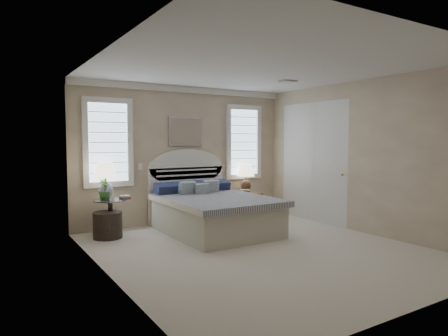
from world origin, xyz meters
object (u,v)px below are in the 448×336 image
at_px(nightstand_right, 248,199).
at_px(floor_pot, 108,225).
at_px(side_table_left, 111,214).
at_px(lamp_left, 105,176).
at_px(bed, 211,210).
at_px(lamp_right, 246,175).

distance_m(nightstand_right, floor_pot, 3.04).
xyz_separation_m(side_table_left, lamp_left, (-0.04, 0.11, 0.64)).
distance_m(floor_pot, lamp_left, 0.83).
xyz_separation_m(nightstand_right, lamp_left, (-2.99, 0.01, 0.64)).
bearing_deg(side_table_left, floor_pot, -126.04).
distance_m(side_table_left, nightstand_right, 2.95).
relative_size(bed, floor_pot, 4.72).
bearing_deg(bed, nightstand_right, 28.03).
height_order(lamp_left, lamp_right, lamp_left).
relative_size(bed, lamp_right, 3.83).
xyz_separation_m(side_table_left, nightstand_right, (2.95, 0.10, -0.00)).
height_order(side_table_left, lamp_left, lamp_left).
xyz_separation_m(bed, lamp_right, (1.32, 0.81, 0.51)).
xyz_separation_m(nightstand_right, lamp_right, (0.02, 0.12, 0.51)).
bearing_deg(nightstand_right, floor_pot, -175.98).
xyz_separation_m(nightstand_right, floor_pot, (-3.03, -0.21, -0.17)).
distance_m(nightstand_right, lamp_left, 3.06).
bearing_deg(floor_pot, lamp_right, 6.16).
relative_size(side_table_left, floor_pot, 1.31).
bearing_deg(lamp_left, bed, -22.45).
height_order(bed, lamp_right, bed).
relative_size(bed, lamp_left, 3.54).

